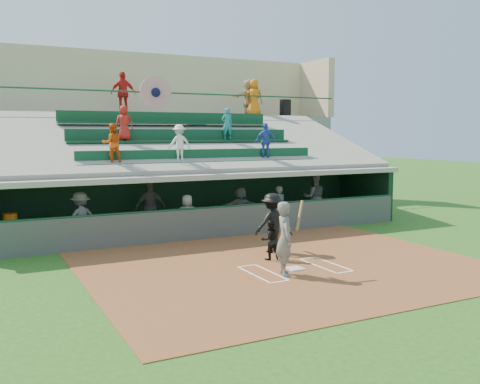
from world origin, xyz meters
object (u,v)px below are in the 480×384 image
home_plate (295,268)px  catcher (270,240)px  white_table (9,238)px  batter_at_plate (285,238)px  trash_bin (285,108)px  water_cooler (10,220)px

home_plate → catcher: 1.39m
white_table → batter_at_plate: bearing=-53.7°
white_table → trash_bin: 16.53m
home_plate → white_table: bearing=138.1°
home_plate → white_table: size_ratio=0.53×
white_table → water_cooler: size_ratio=1.84×
catcher → trash_bin: 14.53m
batter_at_plate → water_cooler: 9.03m
catcher → white_table: size_ratio=1.45×
water_cooler → home_plate: bearing=-42.3°
water_cooler → white_table: bearing=-155.2°
home_plate → water_cooler: 9.21m
white_table → water_cooler: 0.58m
batter_at_plate → trash_bin: (8.12, 13.20, 4.06)m
trash_bin → white_table: bearing=-155.1°
water_cooler → trash_bin: bearing=24.9°
home_plate → water_cooler: size_ratio=0.98×
water_cooler → batter_at_plate: bearing=-46.6°
home_plate → batter_at_plate: 1.19m
batter_at_plate → catcher: batter_at_plate is taller
batter_at_plate → trash_bin: trash_bin is taller
white_table → water_cooler: bearing=17.3°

